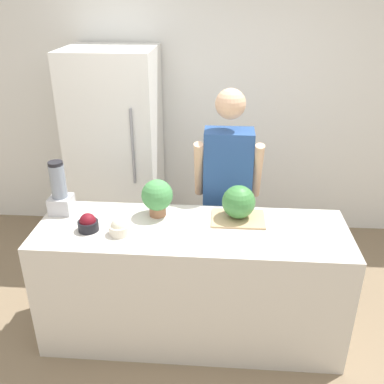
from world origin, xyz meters
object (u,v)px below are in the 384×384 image
at_px(person, 227,193).
at_px(blender, 60,192).
at_px(bowl_cream, 119,227).
at_px(potted_plant, 157,196).
at_px(bowl_cherries, 88,223).
at_px(watermelon, 239,202).
at_px(refrigerator, 117,152).

distance_m(person, blender, 1.24).
xyz_separation_m(bowl_cream, potted_plant, (0.21, 0.27, 0.10)).
bearing_deg(bowl_cherries, blender, 138.32).
relative_size(bowl_cherries, bowl_cream, 1.00).
bearing_deg(bowl_cream, potted_plant, 52.30).
distance_m(bowl_cherries, blender, 0.36).
bearing_deg(watermelon, refrigerator, 134.97).
bearing_deg(watermelon, blender, 179.97).
bearing_deg(bowl_cream, bowl_cherries, 171.55).
xyz_separation_m(refrigerator, potted_plant, (0.54, -1.09, 0.10)).
height_order(refrigerator, watermelon, refrigerator).
bearing_deg(person, potted_plant, -140.29).
xyz_separation_m(bowl_cream, blender, (-0.47, 0.26, 0.11)).
distance_m(person, bowl_cream, 0.96).
xyz_separation_m(refrigerator, bowl_cream, (0.34, -1.36, -0.00)).
bearing_deg(refrigerator, bowl_cream, -76.15).
relative_size(refrigerator, bowl_cherries, 13.96).
xyz_separation_m(bowl_cherries, blender, (-0.26, 0.23, 0.11)).
distance_m(bowl_cream, blender, 0.55).
bearing_deg(potted_plant, blender, -179.36).
distance_m(watermelon, bowl_cherries, 1.01).
height_order(person, bowl_cream, person).
distance_m(refrigerator, person, 1.24).
bearing_deg(bowl_cherries, potted_plant, 29.41).
xyz_separation_m(blender, potted_plant, (0.68, 0.01, -0.01)).
distance_m(watermelon, potted_plant, 0.56).
relative_size(refrigerator, potted_plant, 7.10).
height_order(watermelon, bowl_cherries, watermelon).
height_order(person, watermelon, person).
xyz_separation_m(person, blender, (-1.16, -0.41, 0.16)).
distance_m(refrigerator, potted_plant, 1.22).
xyz_separation_m(person, potted_plant, (-0.48, -0.40, 0.15)).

